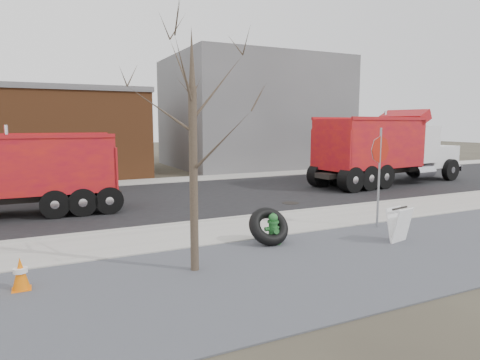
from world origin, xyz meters
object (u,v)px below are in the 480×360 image
fire_hydrant (273,230)px  dump_truck_red_a (386,147)px  truck_tire (269,226)px  dump_truck_red_b (19,170)px  sandwich_board (399,225)px  stop_sign (380,161)px

fire_hydrant → dump_truck_red_a: (11.14, 7.32, 1.58)m
dump_truck_red_a → fire_hydrant: bearing=-153.6°
truck_tire → dump_truck_red_b: 9.15m
truck_tire → dump_truck_red_a: (11.24, 7.25, 1.48)m
truck_tire → sandwich_board: bearing=-23.8°
sandwich_board → stop_sign: bearing=53.3°
truck_tire → dump_truck_red_b: dump_truck_red_b is taller
truck_tire → stop_sign: 4.23m
dump_truck_red_b → dump_truck_red_a: bearing=-176.4°
truck_tire → sandwich_board: 3.54m
stop_sign → dump_truck_red_a: size_ratio=0.31×
dump_truck_red_b → fire_hydrant: bearing=133.7°
sandwich_board → dump_truck_red_a: bearing=34.8°
stop_sign → sandwich_board: bearing=-101.9°
dump_truck_red_b → sandwich_board: bearing=140.4°
truck_tire → stop_sign: stop_sign is taller
fire_hydrant → sandwich_board: bearing=-17.1°
dump_truck_red_b → stop_sign: bearing=148.0°
stop_sign → dump_truck_red_a: 10.24m
fire_hydrant → sandwich_board: (3.14, -1.36, 0.11)m
fire_hydrant → dump_truck_red_a: 13.42m
truck_tire → sandwich_board: size_ratio=1.21×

